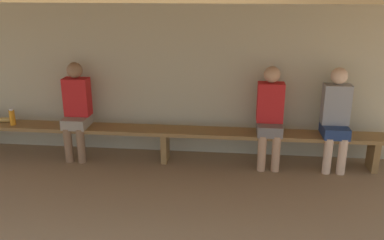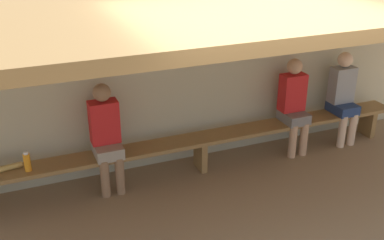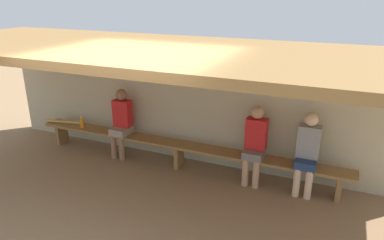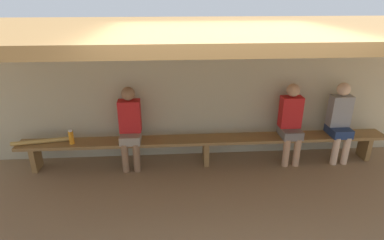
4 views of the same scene
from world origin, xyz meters
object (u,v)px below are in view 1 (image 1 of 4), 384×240
at_px(bench, 165,134).
at_px(player_in_white, 76,107).
at_px(player_near_post, 270,113).
at_px(player_with_sunglasses, 336,115).
at_px(water_bottle_green, 12,117).

height_order(bench, player_in_white, player_in_white).
distance_m(player_near_post, player_with_sunglasses, 0.83).
bearing_deg(water_bottle_green, bench, 1.29).
height_order(player_near_post, player_with_sunglasses, same).
xyz_separation_m(bench, player_in_white, (-1.21, 0.00, 0.34)).
relative_size(player_in_white, player_near_post, 1.00).
xyz_separation_m(bench, water_bottle_green, (-2.13, -0.05, 0.18)).
bearing_deg(bench, player_with_sunglasses, 0.08).
bearing_deg(player_with_sunglasses, player_in_white, 180.00).
xyz_separation_m(player_with_sunglasses, water_bottle_green, (-4.35, -0.05, -0.16)).
xyz_separation_m(bench, player_near_post, (1.39, 0.00, 0.34)).
bearing_deg(player_in_white, player_with_sunglasses, 0.00).
distance_m(player_in_white, player_with_sunglasses, 3.43).
bearing_deg(player_with_sunglasses, bench, -179.92).
height_order(player_with_sunglasses, water_bottle_green, player_with_sunglasses).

